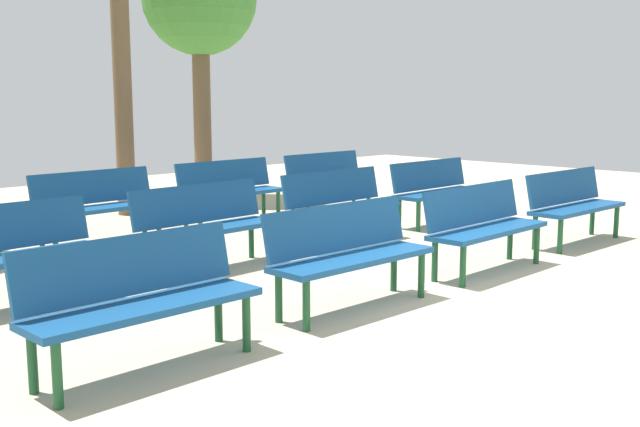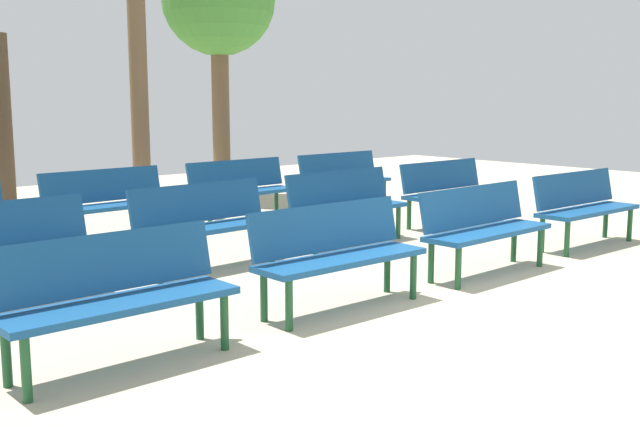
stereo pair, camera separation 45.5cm
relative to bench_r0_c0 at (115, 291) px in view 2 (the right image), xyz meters
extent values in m
plane|color=#BCAD8E|center=(3.03, -1.60, -0.50)|extent=(24.00, 24.00, 0.00)
cube|color=navy|center=(0.00, -0.08, -0.07)|extent=(1.60, 0.45, 0.05)
cube|color=navy|center=(0.00, 0.12, 0.17)|extent=(1.60, 0.13, 0.40)
cylinder|color=#194C28|center=(-0.70, -0.23, -0.30)|extent=(0.06, 0.06, 0.40)
cylinder|color=#194C28|center=(0.70, -0.24, -0.30)|extent=(0.06, 0.06, 0.40)
cylinder|color=#194C28|center=(-0.70, 0.09, -0.30)|extent=(0.06, 0.06, 0.40)
cylinder|color=#194C28|center=(0.70, 0.08, -0.30)|extent=(0.06, 0.06, 0.40)
cube|color=navy|center=(2.02, -0.06, -0.07)|extent=(1.61, 0.47, 0.05)
cube|color=navy|center=(2.03, 0.14, 0.17)|extent=(1.60, 0.15, 0.40)
cylinder|color=#194C28|center=(1.32, -0.21, -0.30)|extent=(0.06, 0.06, 0.40)
cylinder|color=#194C28|center=(2.72, -0.23, -0.30)|extent=(0.06, 0.06, 0.40)
cylinder|color=#194C28|center=(1.33, 0.11, -0.30)|extent=(0.06, 0.06, 0.40)
cylinder|color=#194C28|center=(2.73, 0.09, -0.30)|extent=(0.06, 0.06, 0.40)
cube|color=navy|center=(3.98, -0.12, -0.07)|extent=(1.60, 0.46, 0.05)
cube|color=navy|center=(3.98, 0.08, 0.17)|extent=(1.60, 0.14, 0.40)
cylinder|color=#194C28|center=(3.28, -0.29, -0.30)|extent=(0.06, 0.06, 0.40)
cylinder|color=#194C28|center=(4.68, -0.27, -0.30)|extent=(0.06, 0.06, 0.40)
cylinder|color=#194C28|center=(3.28, 0.03, -0.30)|extent=(0.06, 0.06, 0.40)
cylinder|color=#194C28|center=(4.68, 0.05, -0.30)|extent=(0.06, 0.06, 0.40)
cube|color=navy|center=(6.04, -0.06, -0.07)|extent=(1.61, 0.48, 0.05)
cube|color=navy|center=(6.05, 0.14, 0.17)|extent=(1.60, 0.16, 0.40)
cylinder|color=#194C28|center=(5.34, -0.21, -0.30)|extent=(0.06, 0.06, 0.40)
cylinder|color=#194C28|center=(6.74, -0.24, -0.30)|extent=(0.06, 0.06, 0.40)
cylinder|color=#194C28|center=(5.35, 0.11, -0.30)|extent=(0.06, 0.06, 0.40)
cylinder|color=#194C28|center=(6.75, 0.08, -0.30)|extent=(0.06, 0.06, 0.40)
cube|color=navy|center=(0.01, 1.98, -0.07)|extent=(1.61, 0.47, 0.05)
cylinder|color=#194C28|center=(0.71, 1.83, -0.30)|extent=(0.06, 0.06, 0.40)
cylinder|color=#194C28|center=(0.70, 2.15, -0.30)|extent=(0.06, 0.06, 0.40)
cube|color=navy|center=(2.05, 1.94, -0.07)|extent=(1.61, 0.48, 0.05)
cube|color=navy|center=(2.04, 2.14, 0.17)|extent=(1.60, 0.16, 0.40)
cylinder|color=#194C28|center=(1.35, 1.76, -0.30)|extent=(0.06, 0.06, 0.40)
cylinder|color=#194C28|center=(2.75, 1.80, -0.30)|extent=(0.06, 0.06, 0.40)
cylinder|color=#194C28|center=(1.34, 2.08, -0.30)|extent=(0.06, 0.06, 0.40)
cylinder|color=#194C28|center=(2.74, 2.12, -0.30)|extent=(0.06, 0.06, 0.40)
cube|color=navy|center=(4.05, 1.94, -0.07)|extent=(1.60, 0.45, 0.05)
cube|color=navy|center=(4.05, 2.14, 0.17)|extent=(1.60, 0.13, 0.40)
cylinder|color=#194C28|center=(3.36, 1.78, -0.30)|extent=(0.06, 0.06, 0.40)
cylinder|color=#194C28|center=(4.76, 1.79, -0.30)|extent=(0.06, 0.06, 0.40)
cylinder|color=#194C28|center=(3.35, 2.10, -0.30)|extent=(0.06, 0.06, 0.40)
cylinder|color=#194C28|center=(4.75, 2.11, -0.30)|extent=(0.06, 0.06, 0.40)
cube|color=navy|center=(6.04, 1.97, -0.07)|extent=(1.60, 0.44, 0.05)
cube|color=navy|center=(6.04, 2.17, 0.17)|extent=(1.60, 0.13, 0.40)
cylinder|color=#194C28|center=(5.34, 1.81, -0.30)|extent=(0.06, 0.06, 0.40)
cylinder|color=#194C28|center=(6.74, 1.81, -0.30)|extent=(0.06, 0.06, 0.40)
cylinder|color=#194C28|center=(5.34, 2.13, -0.30)|extent=(0.06, 0.06, 0.40)
cylinder|color=#194C28|center=(6.74, 2.13, -0.30)|extent=(0.06, 0.06, 0.40)
cylinder|color=#194C28|center=(0.68, 3.86, -0.30)|extent=(0.06, 0.06, 0.40)
cube|color=navy|center=(2.01, 4.03, -0.07)|extent=(1.61, 0.48, 0.05)
cube|color=navy|center=(2.00, 4.23, 0.17)|extent=(1.60, 0.17, 0.40)
cylinder|color=#194C28|center=(1.31, 3.85, -0.30)|extent=(0.06, 0.06, 0.40)
cylinder|color=#194C28|center=(2.71, 3.89, -0.30)|extent=(0.06, 0.06, 0.40)
cylinder|color=#194C28|center=(1.30, 4.17, -0.30)|extent=(0.06, 0.06, 0.40)
cylinder|color=#194C28|center=(2.70, 4.21, -0.30)|extent=(0.06, 0.06, 0.40)
cube|color=navy|center=(4.03, 4.02, -0.07)|extent=(1.60, 0.45, 0.05)
cube|color=navy|center=(4.03, 4.22, 0.17)|extent=(1.60, 0.14, 0.40)
cylinder|color=#194C28|center=(3.33, 3.86, -0.30)|extent=(0.06, 0.06, 0.40)
cylinder|color=#194C28|center=(4.73, 3.87, -0.30)|extent=(0.06, 0.06, 0.40)
cylinder|color=#194C28|center=(3.33, 4.18, -0.30)|extent=(0.06, 0.06, 0.40)
cylinder|color=#194C28|center=(4.73, 4.19, -0.30)|extent=(0.06, 0.06, 0.40)
cube|color=navy|center=(6.01, 4.02, -0.07)|extent=(1.60, 0.45, 0.05)
cube|color=navy|center=(6.01, 4.22, 0.17)|extent=(1.60, 0.14, 0.40)
cylinder|color=#194C28|center=(5.31, 3.85, -0.30)|extent=(0.06, 0.06, 0.40)
cylinder|color=#194C28|center=(6.71, 3.87, -0.30)|extent=(0.06, 0.06, 0.40)
cylinder|color=#194C28|center=(5.31, 4.17, -0.30)|extent=(0.06, 0.06, 0.40)
cylinder|color=#194C28|center=(6.71, 4.19, -0.30)|extent=(0.06, 0.06, 0.40)
cylinder|color=brown|center=(5.37, 6.50, 0.91)|extent=(0.30, 0.30, 2.82)
cylinder|color=brown|center=(3.43, 5.81, 1.26)|extent=(0.27, 0.27, 3.53)
camera|label=1|loc=(-2.60, -4.23, 1.29)|focal=42.82mm
camera|label=2|loc=(-2.27, -4.54, 1.29)|focal=42.82mm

